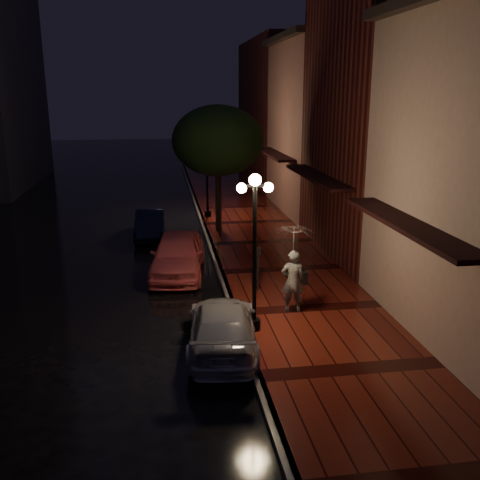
{
  "coord_description": "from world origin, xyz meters",
  "views": [
    {
      "loc": [
        -2.04,
        -18.33,
        6.47
      ],
      "look_at": [
        0.67,
        -0.28,
        1.4
      ],
      "focal_mm": 40.0,
      "sensor_mm": 36.0,
      "label": 1
    }
  ],
  "objects_px": {
    "silver_car": "(223,327)",
    "pink_car": "(178,254)",
    "parking_meter": "(258,265)",
    "navy_car": "(150,224)",
    "streetlamp_near": "(255,244)",
    "streetlamp_far": "(207,170)",
    "woman_with_umbrella": "(294,255)",
    "street_tree": "(218,143)"
  },
  "relations": [
    {
      "from": "street_tree",
      "to": "parking_meter",
      "type": "distance_m",
      "value": 8.67
    },
    {
      "from": "streetlamp_far",
      "to": "navy_car",
      "type": "bearing_deg",
      "value": -133.83
    },
    {
      "from": "silver_car",
      "to": "woman_with_umbrella",
      "type": "bearing_deg",
      "value": -134.77
    },
    {
      "from": "streetlamp_far",
      "to": "woman_with_umbrella",
      "type": "relative_size",
      "value": 1.63
    },
    {
      "from": "streetlamp_near",
      "to": "street_tree",
      "type": "xyz_separation_m",
      "value": [
        0.26,
        10.99,
        1.64
      ]
    },
    {
      "from": "streetlamp_far",
      "to": "woman_with_umbrella",
      "type": "xyz_separation_m",
      "value": [
        1.36,
        -12.89,
        -0.7
      ]
    },
    {
      "from": "street_tree",
      "to": "parking_meter",
      "type": "xyz_separation_m",
      "value": [
        0.39,
        -8.05,
        -3.2
      ]
    },
    {
      "from": "streetlamp_near",
      "to": "pink_car",
      "type": "relative_size",
      "value": 0.95
    },
    {
      "from": "street_tree",
      "to": "woman_with_umbrella",
      "type": "distance_m",
      "value": 10.22
    },
    {
      "from": "silver_car",
      "to": "navy_car",
      "type": "bearing_deg",
      "value": -73.62
    },
    {
      "from": "streetlamp_near",
      "to": "woman_with_umbrella",
      "type": "bearing_deg",
      "value": 39.22
    },
    {
      "from": "pink_car",
      "to": "woman_with_umbrella",
      "type": "height_order",
      "value": "woman_with_umbrella"
    },
    {
      "from": "streetlamp_near",
      "to": "street_tree",
      "type": "height_order",
      "value": "street_tree"
    },
    {
      "from": "street_tree",
      "to": "pink_car",
      "type": "height_order",
      "value": "street_tree"
    },
    {
      "from": "pink_car",
      "to": "parking_meter",
      "type": "xyz_separation_m",
      "value": [
        2.52,
        -2.45,
        0.27
      ]
    },
    {
      "from": "streetlamp_far",
      "to": "woman_with_umbrella",
      "type": "distance_m",
      "value": 12.98
    },
    {
      "from": "silver_car",
      "to": "pink_car",
      "type": "bearing_deg",
      "value": -74.73
    },
    {
      "from": "parking_meter",
      "to": "pink_car",
      "type": "bearing_deg",
      "value": 119.43
    },
    {
      "from": "street_tree",
      "to": "navy_car",
      "type": "relative_size",
      "value": 1.55
    },
    {
      "from": "streetlamp_near",
      "to": "streetlamp_far",
      "type": "bearing_deg",
      "value": 90.0
    },
    {
      "from": "pink_car",
      "to": "woman_with_umbrella",
      "type": "relative_size",
      "value": 1.72
    },
    {
      "from": "streetlamp_near",
      "to": "parking_meter",
      "type": "bearing_deg",
      "value": 77.55
    },
    {
      "from": "street_tree",
      "to": "woman_with_umbrella",
      "type": "bearing_deg",
      "value": -83.65
    },
    {
      "from": "streetlamp_near",
      "to": "woman_with_umbrella",
      "type": "distance_m",
      "value": 1.89
    },
    {
      "from": "navy_car",
      "to": "woman_with_umbrella",
      "type": "distance_m",
      "value": 10.81
    },
    {
      "from": "streetlamp_far",
      "to": "pink_car",
      "type": "bearing_deg",
      "value": -102.25
    },
    {
      "from": "parking_meter",
      "to": "silver_car",
      "type": "bearing_deg",
      "value": -129.93
    },
    {
      "from": "street_tree",
      "to": "silver_car",
      "type": "distance_m",
      "value": 12.32
    },
    {
      "from": "streetlamp_far",
      "to": "street_tree",
      "type": "height_order",
      "value": "street_tree"
    },
    {
      "from": "streetlamp_near",
      "to": "silver_car",
      "type": "xyz_separation_m",
      "value": [
        -0.95,
        -0.73,
        -1.97
      ]
    },
    {
      "from": "navy_car",
      "to": "parking_meter",
      "type": "height_order",
      "value": "parking_meter"
    },
    {
      "from": "streetlamp_far",
      "to": "navy_car",
      "type": "xyz_separation_m",
      "value": [
        -2.93,
        -3.06,
        -1.98
      ]
    },
    {
      "from": "navy_car",
      "to": "silver_car",
      "type": "xyz_separation_m",
      "value": [
        1.98,
        -11.67,
        0.01
      ]
    },
    {
      "from": "streetlamp_far",
      "to": "navy_car",
      "type": "height_order",
      "value": "streetlamp_far"
    },
    {
      "from": "streetlamp_near",
      "to": "navy_car",
      "type": "xyz_separation_m",
      "value": [
        -2.93,
        10.94,
        -1.98
      ]
    },
    {
      "from": "woman_with_umbrella",
      "to": "navy_car",
      "type": "bearing_deg",
      "value": -57.42
    },
    {
      "from": "silver_car",
      "to": "woman_with_umbrella",
      "type": "relative_size",
      "value": 1.63
    },
    {
      "from": "pink_car",
      "to": "navy_car",
      "type": "distance_m",
      "value": 5.65
    },
    {
      "from": "streetlamp_near",
      "to": "silver_car",
      "type": "height_order",
      "value": "streetlamp_near"
    },
    {
      "from": "parking_meter",
      "to": "streetlamp_far",
      "type": "bearing_deg",
      "value": 76.98
    },
    {
      "from": "woman_with_umbrella",
      "to": "streetlamp_near",
      "type": "bearing_deg",
      "value": 48.22
    },
    {
      "from": "pink_car",
      "to": "silver_car",
      "type": "bearing_deg",
      "value": -74.34
    }
  ]
}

